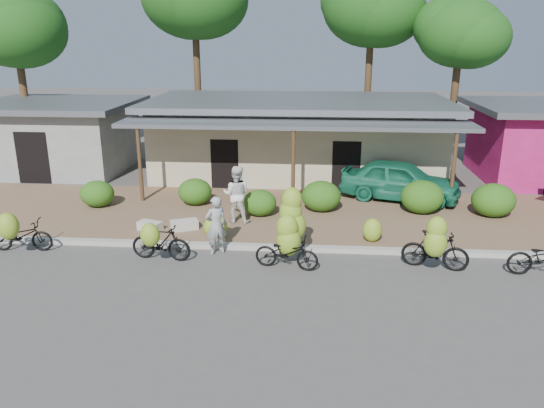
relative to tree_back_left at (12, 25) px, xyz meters
The scene contains 27 objects.
ground 20.03m from the tree_back_left, 43.77° to the right, with size 100.00×100.00×0.00m, color #504D4A.
sidewalk 17.16m from the tree_back_left, 30.66° to the right, with size 60.00×6.00×0.12m, color brown.
curb 18.76m from the tree_back_left, 39.07° to the right, with size 60.00×0.25×0.15m, color #A8A399.
shop_main 14.66m from the tree_back_left, ahead, with size 13.00×8.50×3.35m.
shop_pink 24.75m from the tree_back_left, ahead, with size 6.00×6.00×3.25m.
shop_grey 5.95m from the tree_back_left, 38.29° to the right, with size 7.00×6.00×3.15m.
tree_back_left is the anchor object (origin of this frame).
tree_center_right 17.38m from the tree_back_left, 11.63° to the left, with size 5.11×4.98×9.35m.
tree_near_right 21.06m from the tree_back_left, ahead, with size 4.23×4.03×7.78m.
hedge_0 11.88m from the tree_back_left, 49.40° to the right, with size 1.21×1.09×0.94m, color #235313.
hedge_1 13.83m from the tree_back_left, 35.79° to the right, with size 1.23×1.10×0.96m, color #235313.
hedge_2 16.25m from the tree_back_left, 33.57° to the right, with size 1.15×1.03×0.89m, color #235313.
hedge_3 17.59m from the tree_back_left, 27.64° to the right, with size 1.37×1.23×1.07m, color #235313.
hedge_4 20.54m from the tree_back_left, 22.84° to the right, with size 1.46×1.32×1.14m, color #235313.
hedge_5 22.70m from the tree_back_left, 20.90° to the right, with size 1.45×1.30×1.13m, color #235313.
bike_far_left 14.55m from the tree_back_left, 63.05° to the right, with size 1.83×1.28×1.38m.
bike_left 16.94m from the tree_back_left, 49.93° to the right, with size 1.77×1.21×1.31m.
bike_center 19.19m from the tree_back_left, 41.25° to the right, with size 1.82×1.28×2.12m.
bike_right 22.24m from the tree_back_left, 34.71° to the right, with size 1.83×1.35×1.68m.
loose_banana_a 16.74m from the tree_back_left, 42.21° to the right, with size 0.54×0.46×0.67m, color #8DB52D.
loose_banana_b 16.57m from the tree_back_left, 42.71° to the right, with size 0.46×0.39×0.57m, color #8DB52D.
loose_banana_c 20.21m from the tree_back_left, 32.98° to the right, with size 0.58×0.49×0.72m, color #8DB52D.
sack_near 15.64m from the tree_back_left, 43.77° to the right, with size 0.85×0.40×0.30m, color beige.
sack_far 15.07m from the tree_back_left, 47.29° to the right, with size 0.75×0.38×0.28m, color beige.
vendor 17.33m from the tree_back_left, 44.52° to the right, with size 0.63×0.41×1.72m, color #979797.
bystander 15.93m from the tree_back_left, 37.24° to the right, with size 0.92×0.71×1.88m, color white.
teal_van 19.50m from the tree_back_left, 19.11° to the right, with size 1.75×4.36×1.48m, color #186E4E.
Camera 1 is at (0.69, -12.32, 5.99)m, focal length 35.00 mm.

